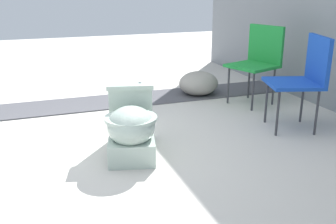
{
  "coord_description": "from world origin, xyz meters",
  "views": [
    {
      "loc": [
        2.94,
        -0.4,
        1.26
      ],
      "look_at": [
        0.19,
        0.59,
        0.3
      ],
      "focal_mm": 42.0,
      "sensor_mm": 36.0,
      "label": 1
    }
  ],
  "objects_px": {
    "folding_chair_middle": "(305,73)",
    "boulder_near": "(199,83)",
    "folding_chair_left": "(259,56)",
    "toilet": "(131,126)"
  },
  "relations": [
    {
      "from": "folding_chair_left",
      "to": "folding_chair_middle",
      "type": "distance_m",
      "value": 0.85
    },
    {
      "from": "folding_chair_left",
      "to": "folding_chair_middle",
      "type": "relative_size",
      "value": 1.0
    },
    {
      "from": "toilet",
      "to": "folding_chair_middle",
      "type": "bearing_deg",
      "value": 105.01
    },
    {
      "from": "toilet",
      "to": "folding_chair_middle",
      "type": "relative_size",
      "value": 0.84
    },
    {
      "from": "folding_chair_left",
      "to": "boulder_near",
      "type": "height_order",
      "value": "folding_chair_left"
    },
    {
      "from": "folding_chair_middle",
      "to": "boulder_near",
      "type": "distance_m",
      "value": 1.46
    },
    {
      "from": "folding_chair_left",
      "to": "toilet",
      "type": "bearing_deg",
      "value": 8.84
    },
    {
      "from": "folding_chair_left",
      "to": "boulder_near",
      "type": "distance_m",
      "value": 0.78
    },
    {
      "from": "folding_chair_left",
      "to": "boulder_near",
      "type": "relative_size",
      "value": 1.75
    },
    {
      "from": "toilet",
      "to": "boulder_near",
      "type": "height_order",
      "value": "toilet"
    }
  ]
}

